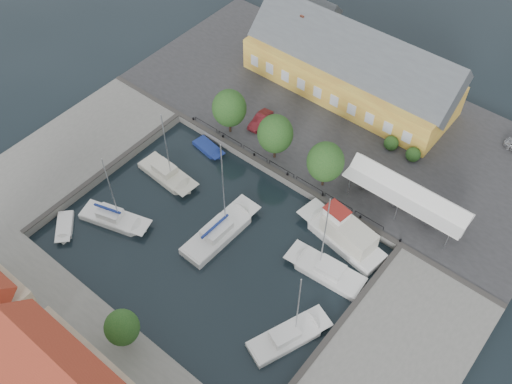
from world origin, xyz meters
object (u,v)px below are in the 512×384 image
warehouse (348,66)px  car_red (260,120)px  trawler (344,236)px  east_boat_c (287,337)px  tent_canopy (407,195)px  center_sailboat (220,233)px  west_boat_d (114,219)px  launch_nw (208,149)px  launch_sw (65,228)px  west_boat_b (167,175)px  east_boat_a (327,272)px

warehouse → car_red: bearing=-108.5°
trawler → east_boat_c: 13.07m
tent_canopy → car_red: size_ratio=3.45×
center_sailboat → west_boat_d: bearing=-150.1°
warehouse → center_sailboat: (2.55, -28.62, -4.07)m
car_red → east_boat_c: east_boat_c is taller
trawler → launch_nw: trawler is taller
tent_canopy → center_sailboat: size_ratio=1.02×
launch_sw → launch_nw: size_ratio=0.92×
east_boat_c → car_red: bearing=133.9°
west_boat_b → west_boat_d: 8.45m
tent_canopy → west_boat_d: west_boat_d is taller
car_red → west_boat_b: size_ratio=0.37×
west_boat_d → launch_nw: west_boat_d is taller
warehouse → launch_sw: (-11.32, -38.74, -4.34)m
warehouse → car_red: size_ratio=7.03×
launch_nw → west_boat_b: bearing=-97.0°
west_boat_b → launch_nw: bearing=83.0°
warehouse → east_boat_c: warehouse is taller
tent_canopy → center_sailboat: (-14.05, -14.76, -3.32)m
warehouse → center_sailboat: size_ratio=2.08×
east_boat_a → launch_sw: (-25.76, -13.42, -0.17)m
center_sailboat → west_boat_d: 12.00m
trawler → launch_nw: 20.71m
tent_canopy → launch_sw: tent_canopy is taller
east_boat_c → launch_sw: 27.46m
west_boat_b → east_boat_a: bearing=2.2°
car_red → trawler: size_ratio=0.37×
west_boat_b → west_boat_d: (0.07, -8.45, 0.01)m
center_sailboat → trawler: size_ratio=1.25×
car_red → center_sailboat: (6.87, -15.69, -1.31)m
west_boat_b → east_boat_c: bearing=-17.8°
warehouse → trawler: bearing=-57.0°
warehouse → west_boat_d: size_ratio=2.59×
tent_canopy → center_sailboat: center_sailboat is taller
warehouse → tent_canopy: bearing=-39.9°
launch_sw → launch_nw: 19.47m
center_sailboat → east_boat_c: 14.09m
east_boat_c → warehouse: bearing=114.9°
car_red → launch_nw: bearing=-117.9°
east_boat_c → west_boat_b: 24.79m
east_boat_a → east_boat_c: east_boat_a is taller
car_red → east_boat_a: east_boat_a is taller
west_boat_d → warehouse: bearing=77.2°
center_sailboat → west_boat_b: 10.76m
west_boat_b → launch_sw: (-3.40, -12.58, -0.17)m
warehouse → east_boat_c: size_ratio=2.66×
east_boat_c → west_boat_b: bearing=162.2°
trawler → launch_sw: bearing=-144.3°
car_red → east_boat_a: size_ratio=0.33×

